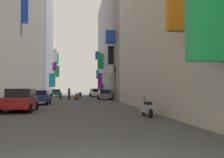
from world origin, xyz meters
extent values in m
plane|color=#424244|center=(0.00, 30.00, 0.00)|extent=(140.00, 140.00, 0.00)
cube|color=blue|center=(-4.69, 20.48, 8.93)|extent=(0.63, 0.55, 2.68)
cube|color=gray|center=(-8.00, 46.53, 9.85)|extent=(6.00, 14.13, 19.70)
cube|color=purple|center=(-4.57, 52.92, 6.15)|extent=(0.86, 0.50, 1.74)
cube|color=#19B2BF|center=(-4.44, 46.18, 3.13)|extent=(1.11, 0.43, 2.50)
cube|color=#BCB29E|center=(-8.00, 56.80, 6.36)|extent=(6.00, 6.41, 12.72)
cube|color=#19B2BF|center=(-4.52, 57.02, 8.34)|extent=(0.96, 0.52, 2.42)
cube|color=green|center=(-4.42, 56.69, 5.42)|extent=(1.15, 0.35, 2.54)
cube|color=white|center=(-4.63, 54.42, 8.74)|extent=(0.74, 0.49, 2.60)
cube|color=green|center=(4.33, 3.45, 3.95)|extent=(1.33, 0.62, 2.93)
cube|color=slate|center=(8.00, 29.92, 9.00)|extent=(6.00, 6.68, 17.99)
cube|color=blue|center=(4.38, 30.32, 8.35)|extent=(1.24, 0.53, 1.76)
cube|color=black|center=(4.64, 32.07, 6.16)|extent=(0.73, 0.54, 2.50)
cube|color=gray|center=(8.00, 46.63, 9.79)|extent=(6.00, 26.74, 19.58)
cube|color=#19B2BF|center=(4.70, 56.97, 4.83)|extent=(0.61, 0.58, 2.06)
cube|color=white|center=(4.39, 35.15, 3.05)|extent=(1.21, 0.40, 1.50)
cube|color=purple|center=(4.47, 46.21, 3.02)|extent=(1.06, 0.39, 2.94)
cube|color=green|center=(4.47, 46.48, 6.78)|extent=(1.07, 0.46, 3.02)
cube|color=blue|center=(4.53, 54.86, 8.89)|extent=(0.94, 0.59, 1.78)
cube|color=navy|center=(-3.60, 22.97, 0.62)|extent=(1.68, 4.19, 0.65)
cube|color=black|center=(-3.60, 23.18, 1.18)|extent=(1.48, 2.35, 0.46)
cylinder|color=black|center=(-2.76, 21.59, 0.30)|extent=(0.18, 0.60, 0.60)
cylinder|color=black|center=(-4.44, 21.59, 0.30)|extent=(0.18, 0.60, 0.60)
cylinder|color=black|center=(-2.76, 24.35, 0.30)|extent=(0.18, 0.60, 0.60)
cylinder|color=black|center=(-4.44, 24.35, 0.30)|extent=(0.18, 0.60, 0.60)
cube|color=slate|center=(3.94, 33.77, 0.58)|extent=(1.69, 4.06, 0.56)
cube|color=black|center=(3.94, 33.57, 1.15)|extent=(1.49, 2.27, 0.59)
cylinder|color=black|center=(3.09, 35.11, 0.30)|extent=(0.18, 0.60, 0.60)
cylinder|color=black|center=(4.78, 35.11, 0.30)|extent=(0.18, 0.60, 0.60)
cylinder|color=black|center=(3.09, 32.43, 0.30)|extent=(0.18, 0.60, 0.60)
cylinder|color=black|center=(4.78, 32.43, 0.30)|extent=(0.18, 0.60, 0.60)
cube|color=#236638|center=(-3.88, 48.85, 0.60)|extent=(1.68, 4.38, 0.61)
cube|color=black|center=(-3.88, 49.07, 1.17)|extent=(1.48, 2.45, 0.53)
cylinder|color=black|center=(-3.04, 47.40, 0.30)|extent=(0.18, 0.60, 0.60)
cylinder|color=black|center=(-4.72, 47.40, 0.30)|extent=(0.18, 0.60, 0.60)
cylinder|color=black|center=(-3.04, 50.29, 0.30)|extent=(0.18, 0.60, 0.60)
cylinder|color=black|center=(-4.72, 50.29, 0.30)|extent=(0.18, 0.60, 0.60)
cube|color=#B21E1E|center=(-3.84, 14.48, 0.65)|extent=(1.84, 4.38, 0.69)
cube|color=black|center=(-3.84, 14.69, 1.29)|extent=(1.62, 2.45, 0.59)
cylinder|color=black|center=(-2.92, 13.03, 0.30)|extent=(0.18, 0.60, 0.60)
cylinder|color=black|center=(-4.76, 13.03, 0.30)|extent=(0.18, 0.60, 0.60)
cylinder|color=black|center=(-2.92, 15.92, 0.30)|extent=(0.18, 0.60, 0.60)
cylinder|color=black|center=(-4.76, 15.92, 0.30)|extent=(0.18, 0.60, 0.60)
cube|color=white|center=(3.69, 46.16, 0.64)|extent=(1.84, 4.42, 0.68)
cube|color=black|center=(3.69, 45.94, 1.27)|extent=(1.62, 2.48, 0.58)
cylinder|color=black|center=(2.77, 47.62, 0.30)|extent=(0.18, 0.60, 0.60)
cylinder|color=black|center=(4.61, 47.62, 0.30)|extent=(0.18, 0.60, 0.60)
cylinder|color=black|center=(2.77, 44.70, 0.30)|extent=(0.18, 0.60, 0.60)
cylinder|color=black|center=(4.61, 44.70, 0.30)|extent=(0.18, 0.60, 0.60)
cube|color=#B7B7BC|center=(3.61, 51.99, 0.64)|extent=(1.77, 4.48, 0.68)
cube|color=black|center=(3.61, 51.77, 1.27)|extent=(1.55, 2.51, 0.59)
cylinder|color=black|center=(2.73, 53.47, 0.30)|extent=(0.18, 0.60, 0.60)
cylinder|color=black|center=(4.49, 53.47, 0.30)|extent=(0.18, 0.60, 0.60)
cylinder|color=black|center=(2.73, 50.51, 0.30)|extent=(0.18, 0.60, 0.60)
cylinder|color=black|center=(4.49, 50.51, 0.30)|extent=(0.18, 0.60, 0.60)
cube|color=orange|center=(0.05, 33.18, 0.46)|extent=(0.66, 1.18, 0.45)
cube|color=black|center=(0.09, 33.39, 0.77)|extent=(0.43, 0.61, 0.16)
cylinder|color=#4C4C51|center=(-0.06, 32.64, 0.79)|extent=(0.11, 0.28, 0.68)
cylinder|color=black|center=(-0.09, 32.50, 0.24)|extent=(0.19, 0.49, 0.48)
cylinder|color=black|center=(0.19, 33.87, 0.24)|extent=(0.19, 0.49, 0.48)
cube|color=#ADADB2|center=(3.98, 10.04, 0.46)|extent=(0.48, 1.13, 0.45)
cube|color=black|center=(3.98, 9.83, 0.77)|extent=(0.34, 0.57, 0.16)
cylinder|color=#4C4C51|center=(3.96, 10.60, 0.79)|extent=(0.07, 0.28, 0.68)
cylinder|color=black|center=(3.95, 10.74, 0.24)|extent=(0.12, 0.48, 0.48)
cylinder|color=black|center=(4.00, 9.34, 0.24)|extent=(0.12, 0.48, 0.48)
cube|color=#2D4CAD|center=(0.66, 47.20, 0.46)|extent=(0.65, 1.11, 0.45)
cube|color=black|center=(0.62, 47.40, 0.77)|extent=(0.43, 0.61, 0.16)
cylinder|color=#4C4C51|center=(0.77, 46.69, 0.79)|extent=(0.12, 0.28, 0.68)
cylinder|color=black|center=(0.80, 46.57, 0.24)|extent=(0.20, 0.49, 0.48)
cylinder|color=black|center=(0.52, 47.84, 0.24)|extent=(0.20, 0.49, 0.48)
cube|color=#287F3D|center=(-2.37, 36.41, 0.46)|extent=(0.47, 1.15, 0.45)
cube|color=black|center=(-2.38, 36.20, 0.77)|extent=(0.33, 0.57, 0.16)
cylinder|color=#4C4C51|center=(-2.36, 36.98, 0.79)|extent=(0.07, 0.27, 0.68)
cylinder|color=black|center=(-2.35, 37.12, 0.24)|extent=(0.11, 0.48, 0.48)
cylinder|color=black|center=(-2.39, 35.70, 0.24)|extent=(0.11, 0.48, 0.48)
cylinder|color=black|center=(-1.09, 35.86, 0.42)|extent=(0.35, 0.35, 0.84)
cylinder|color=maroon|center=(-1.09, 35.86, 1.18)|extent=(0.42, 0.42, 0.67)
sphere|color=tan|center=(-1.09, 35.86, 1.62)|extent=(0.23, 0.23, 0.23)
cylinder|color=#2B2B2B|center=(3.93, 41.14, 0.42)|extent=(0.44, 0.44, 0.83)
cylinder|color=maroon|center=(3.93, 41.14, 1.17)|extent=(0.53, 0.53, 0.66)
sphere|color=tan|center=(3.93, 41.14, 1.61)|extent=(0.23, 0.23, 0.23)
cylinder|color=#2D2D2D|center=(4.56, 27.30, 1.80)|extent=(0.12, 0.12, 3.60)
cube|color=black|center=(4.56, 27.30, 3.98)|extent=(0.26, 0.26, 0.75)
sphere|color=red|center=(4.56, 27.16, 4.23)|extent=(0.14, 0.14, 0.14)
sphere|color=orange|center=(4.56, 27.16, 3.98)|extent=(0.14, 0.14, 0.14)
sphere|color=green|center=(4.56, 27.16, 3.73)|extent=(0.14, 0.14, 0.14)
camera|label=1|loc=(0.03, -5.05, 1.59)|focal=43.78mm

